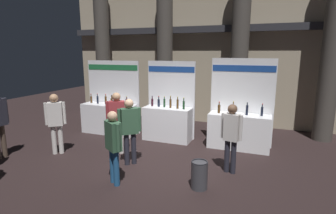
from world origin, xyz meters
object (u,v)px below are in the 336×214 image
trash_bin (199,175)px  visitor_2 (130,126)px  exhibitor_booth_2 (239,127)px  visitor_0 (56,119)px  exhibitor_booth_0 (110,115)px  visitor_6 (113,142)px  visitor_5 (231,134)px  visitor_4 (117,117)px  exhibitor_booth_1 (168,120)px

trash_bin → visitor_2: bearing=163.4°
exhibitor_booth_2 → visitor_0: (-4.58, -2.24, 0.36)m
exhibitor_booth_0 → visitor_6: exhibitor_booth_0 is taller
visitor_0 → visitor_5: (4.59, 0.49, -0.05)m
trash_bin → visitor_5: (0.48, 0.98, 0.64)m
visitor_5 → visitor_6: (-2.19, -1.43, -0.01)m
visitor_0 → visitor_5: size_ratio=1.03×
exhibitor_booth_2 → exhibitor_booth_0: bearing=-179.3°
trash_bin → visitor_0: size_ratio=0.35×
visitor_0 → visitor_2: size_ratio=1.01×
visitor_4 → visitor_5: bearing=-31.3°
trash_bin → visitor_6: 1.89m
exhibitor_booth_0 → visitor_6: bearing=-55.7°
exhibitor_booth_2 → trash_bin: 2.79m
exhibitor_booth_2 → visitor_6: (-2.19, -3.18, 0.30)m
visitor_2 → visitor_5: 2.41m
trash_bin → visitor_5: visitor_5 is taller
exhibitor_booth_1 → visitor_0: (-2.39, -2.22, 0.35)m
exhibitor_booth_0 → visitor_5: (4.32, -1.70, 0.32)m
exhibitor_booth_1 → trash_bin: bearing=-57.4°
exhibitor_booth_0 → trash_bin: exhibitor_booth_0 is taller
visitor_4 → visitor_6: visitor_4 is taller
exhibitor_booth_0 → exhibitor_booth_2: exhibitor_booth_2 is taller
exhibitor_booth_2 → visitor_5: (0.00, -1.75, 0.31)m
exhibitor_booth_1 → exhibitor_booth_2: 2.20m
exhibitor_booth_2 → visitor_4: size_ratio=1.52×
visitor_2 → visitor_5: bearing=-32.4°
visitor_5 → visitor_6: visitor_5 is taller
exhibitor_booth_0 → exhibitor_booth_1: exhibitor_booth_1 is taller
exhibitor_booth_0 → exhibitor_booth_2: (4.32, 0.05, 0.01)m
exhibitor_booth_0 → exhibitor_booth_1: bearing=0.7°
exhibitor_booth_0 → visitor_2: 2.89m
visitor_0 → visitor_5: visitor_0 is taller
exhibitor_booth_0 → visitor_0: bearing=-96.9°
exhibitor_booth_0 → visitor_5: 4.66m
exhibitor_booth_1 → trash_bin: size_ratio=4.20×
trash_bin → visitor_4: 2.88m
exhibitor_booth_1 → exhibitor_booth_2: exhibitor_booth_2 is taller
visitor_2 → visitor_4: bearing=100.0°
exhibitor_booth_1 → visitor_5: bearing=-38.1°
exhibitor_booth_1 → exhibitor_booth_2: size_ratio=0.96×
exhibitor_booth_0 → visitor_5: bearing=-21.4°
exhibitor_booth_0 → visitor_5: exhibitor_booth_0 is taller
visitor_2 → visitor_6: visitor_2 is taller
visitor_2 → visitor_5: (2.38, 0.41, -0.04)m
exhibitor_booth_2 → visitor_4: exhibitor_booth_2 is taller
exhibitor_booth_2 → visitor_5: bearing=-89.8°
exhibitor_booth_1 → visitor_5: 2.81m
trash_bin → visitor_2: (-1.90, 0.57, 0.68)m
exhibitor_booth_0 → trash_bin: size_ratio=4.19×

